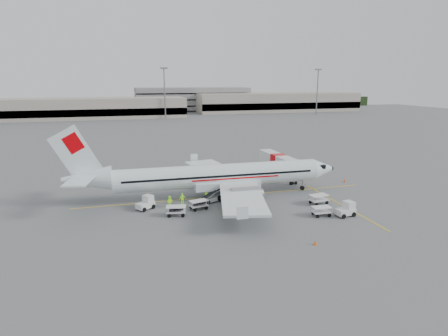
{
  "coord_description": "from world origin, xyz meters",
  "views": [
    {
      "loc": [
        -14.72,
        -51.03,
        16.68
      ],
      "look_at": [
        0.0,
        2.0,
        3.8
      ],
      "focal_mm": 30.0,
      "sensor_mm": 36.0,
      "label": 1
    }
  ],
  "objects_px": {
    "jet_bridge": "(278,166)",
    "tug_aft": "(145,203)",
    "aircraft": "(219,160)",
    "tug_fore": "(345,209)",
    "belt_loader": "(212,194)",
    "tug_mid": "(232,197)"
  },
  "relations": [
    {
      "from": "jet_bridge",
      "to": "tug_mid",
      "type": "distance_m",
      "value": 17.13
    },
    {
      "from": "tug_fore",
      "to": "aircraft",
      "type": "bearing_deg",
      "value": 128.5
    },
    {
      "from": "tug_aft",
      "to": "jet_bridge",
      "type": "bearing_deg",
      "value": -12.18
    },
    {
      "from": "aircraft",
      "to": "belt_loader",
      "type": "bearing_deg",
      "value": -125.56
    },
    {
      "from": "tug_mid",
      "to": "tug_aft",
      "type": "relative_size",
      "value": 0.94
    },
    {
      "from": "aircraft",
      "to": "jet_bridge",
      "type": "relative_size",
      "value": 2.58
    },
    {
      "from": "belt_loader",
      "to": "tug_mid",
      "type": "xyz_separation_m",
      "value": [
        2.46,
        -1.38,
        -0.32
      ]
    },
    {
      "from": "jet_bridge",
      "to": "tug_fore",
      "type": "distance_m",
      "value": 20.74
    },
    {
      "from": "aircraft",
      "to": "belt_loader",
      "type": "relative_size",
      "value": 9.21
    },
    {
      "from": "belt_loader",
      "to": "tug_fore",
      "type": "xyz_separation_m",
      "value": [
        14.79,
        -10.11,
        -0.23
      ]
    },
    {
      "from": "aircraft",
      "to": "belt_loader",
      "type": "distance_m",
      "value": 5.02
    },
    {
      "from": "tug_aft",
      "to": "tug_fore",
      "type": "bearing_deg",
      "value": -58.72
    },
    {
      "from": "aircraft",
      "to": "tug_mid",
      "type": "xyz_separation_m",
      "value": [
        0.9,
        -3.46,
        -4.61
      ]
    },
    {
      "from": "jet_bridge",
      "to": "tug_aft",
      "type": "height_order",
      "value": "jet_bridge"
    },
    {
      "from": "aircraft",
      "to": "tug_fore",
      "type": "xyz_separation_m",
      "value": [
        13.24,
        -12.19,
        -4.52
      ]
    },
    {
      "from": "aircraft",
      "to": "tug_fore",
      "type": "bearing_deg",
      "value": -41.41
    },
    {
      "from": "jet_bridge",
      "to": "belt_loader",
      "type": "xyz_separation_m",
      "value": [
        -14.65,
        -10.6,
        -0.85
      ]
    },
    {
      "from": "aircraft",
      "to": "jet_bridge",
      "type": "height_order",
      "value": "aircraft"
    },
    {
      "from": "jet_bridge",
      "to": "tug_mid",
      "type": "relative_size",
      "value": 7.0
    },
    {
      "from": "aircraft",
      "to": "tug_aft",
      "type": "distance_m",
      "value": 12.14
    },
    {
      "from": "tug_fore",
      "to": "tug_aft",
      "type": "bearing_deg",
      "value": 149.98
    },
    {
      "from": "jet_bridge",
      "to": "aircraft",
      "type": "bearing_deg",
      "value": -150.26
    }
  ]
}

